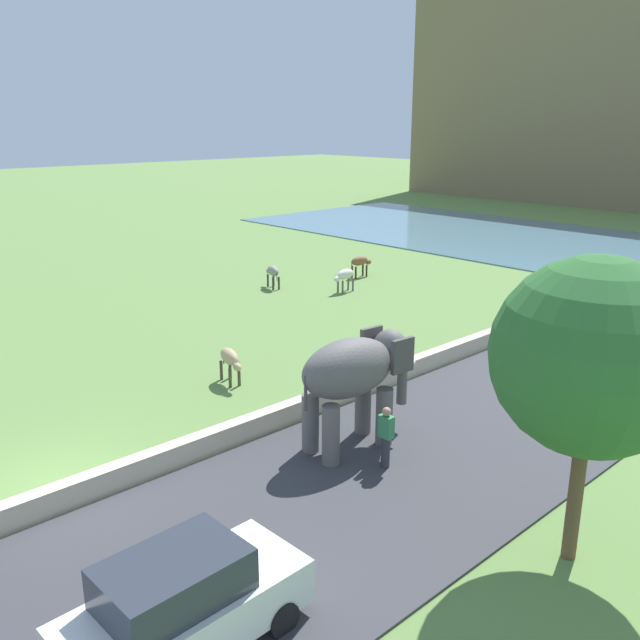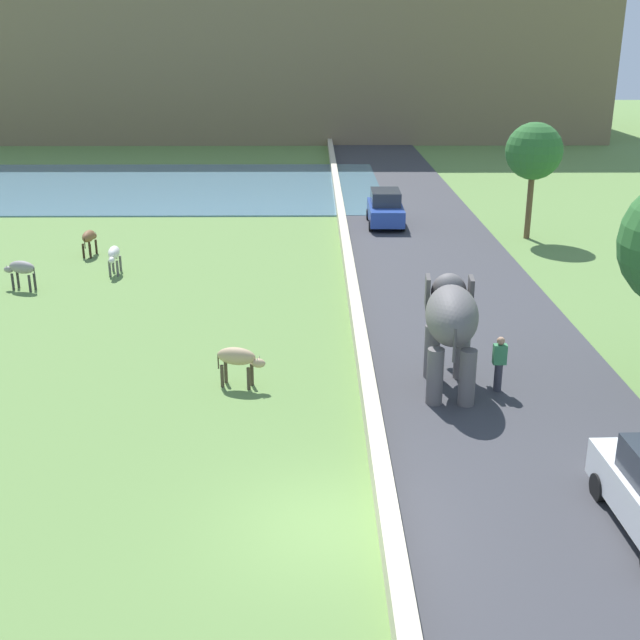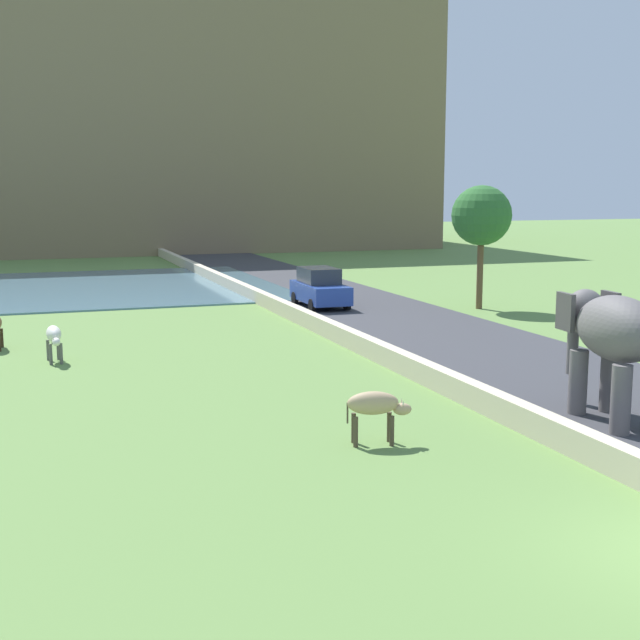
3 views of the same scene
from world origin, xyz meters
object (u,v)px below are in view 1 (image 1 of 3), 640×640
Objects in this scene: cow_tan at (230,359)px; cow_brown at (360,262)px; elephant at (355,374)px; car_white at (183,604)px; cow_white at (345,275)px; cow_grey at (273,272)px; person_beside_elephant at (386,436)px.

cow_tan and cow_brown have the same top height.
car_white is at bearing -65.93° from elephant.
cow_white is (-14.97, 18.36, -0.06)m from car_white.
cow_white is at bearing 34.29° from cow_grey.
person_beside_elephant is at bearing -44.23° from cow_brown.
cow_grey is (-16.23, 9.54, -0.04)m from person_beside_elephant.
car_white is 23.69m from cow_white.
person_beside_elephant is at bearing -41.44° from cow_white.
cow_grey and cow_tan have the same top height.
cow_grey is 5.17m from cow_brown.
cow_grey is 1.01× the size of cow_brown.
person_beside_elephant reaches higher than cow_brown.
cow_grey is at bearing -104.42° from cow_brown.
car_white is 2.85× the size of cow_tan.
cow_tan is at bearing -61.53° from cow_white.
cow_grey is (-18.03, 16.28, -0.06)m from car_white.
car_white is 24.29m from cow_grey.
elephant is 17.59m from cow_grey.
elephant is 0.87× the size of car_white.
person_beside_elephant is (1.33, -0.28, -1.16)m from elephant.
car_white is (1.80, -6.73, 0.03)m from person_beside_elephant.
person_beside_elephant is 20.86m from cow_brown.
elephant is 19.76m from cow_brown.
car_white reaches higher than person_beside_elephant.
person_beside_elephant is 0.40× the size of car_white.
cow_brown is (-1.77, 2.92, 0.00)m from cow_white.
person_beside_elephant is 17.57m from cow_white.
elephant reaches higher than person_beside_elephant.
cow_brown is (-7.82, 14.07, 0.00)m from cow_tan.
person_beside_elephant reaches higher than cow_tan.
elephant is at bearing -46.36° from cow_brown.
cow_brown is at bearing 119.07° from cow_tan.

